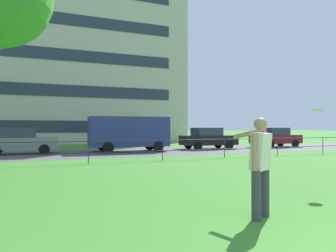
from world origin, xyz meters
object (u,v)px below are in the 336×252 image
object	(u,v)px
car_grey_far_left	(20,141)
apartment_building_background	(47,50)
frisbee	(318,111)
car_maroon_right	(275,137)
car_black_center	(208,138)
panel_van_far_right	(129,132)
person_thrower	(260,164)

from	to	relation	value
car_grey_far_left	apartment_building_background	distance (m)	19.86
frisbee	apartment_building_background	world-z (taller)	apartment_building_background
frisbee	car_maroon_right	distance (m)	17.81
car_grey_far_left	car_maroon_right	xyz separation A→B (m)	(18.49, -0.05, 0.00)
frisbee	car_grey_far_left	size ratio (longest dim) A/B	0.08
apartment_building_background	car_grey_far_left	bearing A→B (deg)	-96.34
car_maroon_right	car_black_center	bearing A→B (deg)	179.66
car_grey_far_left	panel_van_far_right	size ratio (longest dim) A/B	0.80
person_thrower	car_black_center	distance (m)	17.65
person_thrower	apartment_building_background	size ratio (longest dim) A/B	0.06
panel_van_far_right	car_maroon_right	size ratio (longest dim) A/B	1.25
frisbee	panel_van_far_right	world-z (taller)	panel_van_far_right
panel_van_far_right	car_black_center	xyz separation A→B (m)	(5.97, 0.25, -0.49)
car_maroon_right	frisbee	bearing A→B (deg)	-127.81
car_maroon_right	apartment_building_background	xyz separation A→B (m)	(-16.56, 17.45, 9.37)
panel_van_far_right	person_thrower	bearing A→B (deg)	-97.28
panel_van_far_right	apartment_building_background	bearing A→B (deg)	104.21
person_thrower	car_grey_far_left	bearing A→B (deg)	105.67
panel_van_far_right	car_maroon_right	distance (m)	12.10
frisbee	car_maroon_right	bearing A→B (deg)	52.19
frisbee	apartment_building_background	size ratio (longest dim) A/B	0.01
person_thrower	car_grey_far_left	distance (m)	16.38
frisbee	panel_van_far_right	xyz separation A→B (m)	(-1.20, 13.82, -0.71)
person_thrower	frisbee	size ratio (longest dim) A/B	5.34
frisbee	car_black_center	world-z (taller)	frisbee
car_black_center	car_grey_far_left	bearing A→B (deg)	179.94
apartment_building_background	car_maroon_right	bearing A→B (deg)	-46.50
frisbee	car_black_center	size ratio (longest dim) A/B	0.08
panel_van_far_right	car_maroon_right	bearing A→B (deg)	1.03
frisbee	panel_van_far_right	size ratio (longest dim) A/B	0.06
person_thrower	car_black_center	world-z (taller)	person_thrower
person_thrower	car_black_center	xyz separation A→B (m)	(7.95, 15.76, -0.14)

